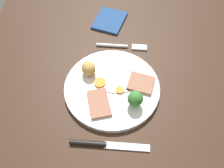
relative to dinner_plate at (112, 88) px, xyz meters
The scene contains 12 objects.
dining_table 3.47cm from the dinner_plate, 29.61° to the left, with size 120.00×84.00×3.60cm, color #382316.
dinner_plate is the anchor object (origin of this frame).
gravy_pool 3.41cm from the dinner_plate, 153.84° to the left, with size 10.63×10.63×0.30cm, color #563819.
meat_slice_main 7.73cm from the dinner_plate, 100.06° to the left, with size 6.54×5.71×0.80cm, color #9E664C.
meat_slice_under 6.33cm from the dinner_plate, 26.43° to the right, with size 8.10×5.12×0.80cm, color #9E664C.
roast_potato_left 8.05cm from the dinner_plate, 119.91° to the right, with size 4.24×3.74×3.97cm, color tan.
carrot_coin_front 2.64cm from the dinner_plate, 60.23° to the left, with size 2.23×2.23×0.57cm, color orange.
carrot_coin_back 3.44cm from the dinner_plate, 101.89° to the right, with size 3.17×3.17×0.62cm, color orange.
broccoli_floret 8.39cm from the dinner_plate, 51.13° to the left, with size 3.85×3.85×4.57cm.
fork 15.56cm from the dinner_plate, behind, with size 2.01×15.25×0.90cm.
knife 15.62cm from the dinner_plate, ahead, with size 1.81×18.51×1.20cm.
folded_napkin 26.71cm from the dinner_plate, behind, with size 11.00×9.00×0.80cm, color navy.
Camera 1 is at (32.41, 1.82, 56.95)cm, focal length 38.18 mm.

